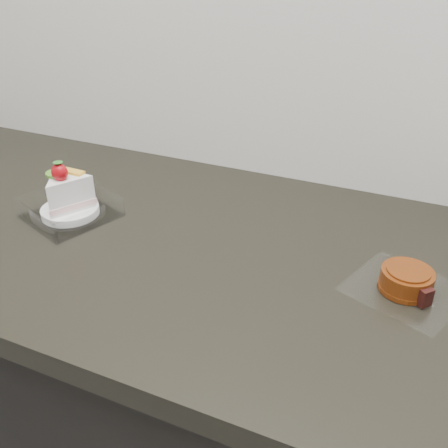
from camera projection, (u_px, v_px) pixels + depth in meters
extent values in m
cube|color=black|center=(260.00, 443.00, 1.05)|extent=(2.00, 0.60, 0.86)
cube|color=black|center=(270.00, 268.00, 0.83)|extent=(2.04, 0.64, 0.04)
cube|color=white|center=(71.00, 215.00, 0.94)|extent=(0.19, 0.19, 0.00)
cylinder|color=white|center=(70.00, 211.00, 0.93)|extent=(0.11, 0.11, 0.01)
ellipsoid|color=red|center=(60.00, 172.00, 0.88)|extent=(0.03, 0.03, 0.03)
cone|color=#2D7223|center=(58.00, 164.00, 0.87)|extent=(0.02, 0.02, 0.01)
cylinder|color=#4D902A|center=(57.00, 173.00, 0.90)|extent=(0.04, 0.04, 0.00)
cube|color=gold|center=(72.00, 172.00, 0.91)|extent=(0.05, 0.02, 0.00)
cube|color=white|center=(404.00, 289.00, 0.74)|extent=(0.19, 0.19, 0.00)
cylinder|color=#6E320D|center=(406.00, 280.00, 0.73)|extent=(0.09, 0.09, 0.03)
cylinder|color=#6E320D|center=(405.00, 287.00, 0.74)|extent=(0.09, 0.09, 0.01)
cylinder|color=#6E320D|center=(409.00, 270.00, 0.73)|extent=(0.07, 0.07, 0.00)
cube|color=black|center=(423.00, 296.00, 0.71)|extent=(0.03, 0.03, 0.03)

